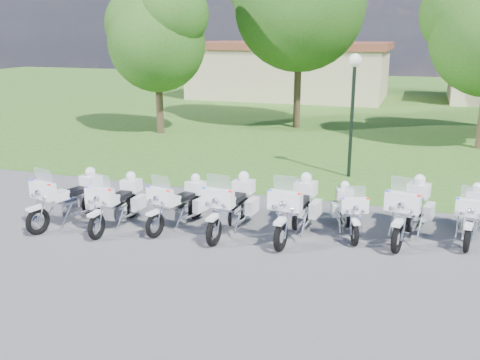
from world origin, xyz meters
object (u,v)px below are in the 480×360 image
(motorcycle_4, at_px, (296,208))
(lamp_post, at_px, (354,85))
(motorcycle_0, at_px, (69,198))
(motorcycle_5, at_px, (349,210))
(motorcycle_1, at_px, (117,202))
(motorcycle_2, at_px, (179,203))
(motorcycle_3, at_px, (232,205))
(motorcycle_7, at_px, (473,214))
(motorcycle_6, at_px, (410,210))

(motorcycle_4, height_order, lamp_post, lamp_post)
(motorcycle_0, bearing_deg, lamp_post, -118.26)
(motorcycle_5, height_order, lamp_post, lamp_post)
(motorcycle_1, distance_m, motorcycle_5, 5.90)
(motorcycle_2, height_order, motorcycle_3, motorcycle_3)
(motorcycle_0, relative_size, motorcycle_5, 1.19)
(motorcycle_3, xyz_separation_m, motorcycle_7, (5.70, 1.39, -0.07))
(motorcycle_0, distance_m, lamp_post, 9.80)
(motorcycle_3, bearing_deg, lamp_post, -104.29)
(motorcycle_3, relative_size, lamp_post, 0.60)
(motorcycle_0, xyz_separation_m, motorcycle_1, (1.33, 0.17, -0.03))
(motorcycle_1, height_order, motorcycle_6, motorcycle_6)
(motorcycle_0, distance_m, motorcycle_4, 5.92)
(motorcycle_3, height_order, lamp_post, lamp_post)
(motorcycle_1, relative_size, motorcycle_6, 0.91)
(motorcycle_3, bearing_deg, motorcycle_0, 14.52)
(motorcycle_0, relative_size, motorcycle_4, 0.93)
(motorcycle_0, height_order, motorcycle_4, motorcycle_4)
(motorcycle_6, bearing_deg, motorcycle_7, -151.58)
(motorcycle_2, distance_m, motorcycle_4, 3.01)
(motorcycle_1, relative_size, motorcycle_2, 1.05)
(motorcycle_0, height_order, motorcycle_5, motorcycle_0)
(motorcycle_2, bearing_deg, motorcycle_6, -155.54)
(motorcycle_1, distance_m, lamp_post, 8.87)
(motorcycle_3, xyz_separation_m, motorcycle_5, (2.80, 0.87, -0.11))
(motorcycle_1, height_order, motorcycle_7, motorcycle_1)
(motorcycle_3, xyz_separation_m, lamp_post, (2.10, 6.27, 2.46))
(motorcycle_3, bearing_deg, motorcycle_5, -158.49)
(motorcycle_0, relative_size, motorcycle_7, 1.07)
(motorcycle_4, distance_m, motorcycle_7, 4.27)
(motorcycle_6, relative_size, motorcycle_7, 1.14)
(motorcycle_4, relative_size, motorcycle_6, 1.01)
(motorcycle_5, height_order, motorcycle_6, motorcycle_6)
(lamp_post, bearing_deg, motorcycle_1, -126.12)
(motorcycle_7, height_order, lamp_post, lamp_post)
(motorcycle_1, distance_m, motorcycle_3, 2.98)
(motorcycle_1, xyz_separation_m, motorcycle_5, (5.72, 1.47, -0.07))
(motorcycle_3, distance_m, motorcycle_6, 4.36)
(motorcycle_2, relative_size, motorcycle_7, 0.99)
(motorcycle_1, distance_m, motorcycle_2, 1.60)
(motorcycle_5, relative_size, lamp_post, 0.49)
(motorcycle_5, distance_m, lamp_post, 6.02)
(motorcycle_3, distance_m, lamp_post, 7.06)
(motorcycle_0, xyz_separation_m, motorcycle_6, (8.50, 1.73, 0.04))
(motorcycle_6, height_order, motorcycle_7, motorcycle_6)
(motorcycle_6, bearing_deg, motorcycle_5, 15.02)
(motorcycle_6, bearing_deg, motorcycle_4, 27.03)
(motorcycle_2, xyz_separation_m, lamp_post, (3.51, 6.37, 2.53))
(motorcycle_5, xyz_separation_m, motorcycle_7, (2.90, 0.51, 0.05))
(motorcycle_0, xyz_separation_m, lamp_post, (6.35, 7.05, 2.48))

